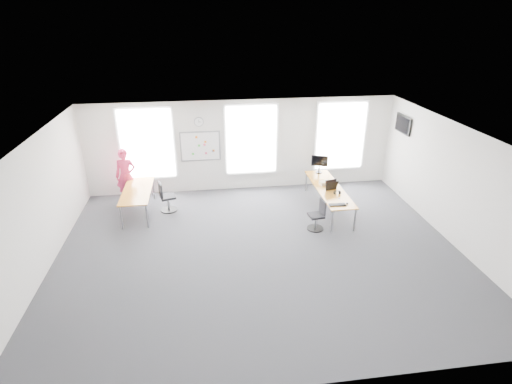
{
  "coord_description": "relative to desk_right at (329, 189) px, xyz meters",
  "views": [
    {
      "loc": [
        -1.26,
        -8.4,
        5.52
      ],
      "look_at": [
        0.07,
        1.2,
        1.1
      ],
      "focal_mm": 28.0,
      "sensor_mm": 36.0,
      "label": 1
    }
  ],
  "objects": [
    {
      "name": "whiteboard",
      "position": [
        -3.74,
        1.91,
        0.9
      ],
      "size": [
        1.2,
        0.03,
        0.9
      ],
      "primitive_type": "cube",
      "color": "white",
      "rests_on": "wall_back"
    },
    {
      "name": "desk_left",
      "position": [
        -5.64,
        0.53,
        0.02
      ],
      "size": [
        0.81,
        2.02,
        0.74
      ],
      "color": "#C28A30",
      "rests_on": "ground"
    },
    {
      "name": "window_left",
      "position": [
        -5.39,
        1.91,
        1.05
      ],
      "size": [
        1.6,
        0.06,
        2.2
      ],
      "primitive_type": "cube",
      "color": "silver",
      "rests_on": "wall_back"
    },
    {
      "name": "paper_stack",
      "position": [
        -0.06,
        0.27,
        0.09
      ],
      "size": [
        0.32,
        0.26,
        0.1
      ],
      "primitive_type": "cube",
      "rotation": [
        0.0,
        0.0,
        0.17
      ],
      "color": "beige",
      "rests_on": "desk_right"
    },
    {
      "name": "tv",
      "position": [
        2.56,
        0.94,
        1.65
      ],
      "size": [
        0.06,
        0.9,
        0.55
      ],
      "primitive_type": "cube",
      "color": "black",
      "rests_on": "wall_right"
    },
    {
      "name": "monitor",
      "position": [
        0.04,
        1.22,
        0.4
      ],
      "size": [
        0.51,
        0.23,
        0.59
      ],
      "rotation": [
        0.0,
        0.0,
        -0.33
      ],
      "color": "black",
      "rests_on": "desk_right"
    },
    {
      "name": "ceiling",
      "position": [
        -2.39,
        -2.06,
        2.35
      ],
      "size": [
        10.0,
        10.0,
        0.0
      ],
      "primitive_type": "plane",
      "rotation": [
        3.14,
        0.0,
        0.0
      ],
      "color": "white",
      "rests_on": "ground"
    },
    {
      "name": "wall_back",
      "position": [
        -2.39,
        1.94,
        0.85
      ],
      "size": [
        10.0,
        0.0,
        10.0
      ],
      "primitive_type": "plane",
      "rotation": [
        1.57,
        0.0,
        0.0
      ],
      "color": "white",
      "rests_on": "ground"
    },
    {
      "name": "desk_right",
      "position": [
        0.0,
        0.0,
        0.0
      ],
      "size": [
        0.77,
        2.87,
        0.7
      ],
      "color": "#C28A30",
      "rests_on": "ground"
    },
    {
      "name": "keyboard",
      "position": [
        -0.13,
        -1.15,
        0.06
      ],
      "size": [
        0.47,
        0.2,
        0.02
      ],
      "primitive_type": "cube",
      "rotation": [
        0.0,
        0.0,
        -0.08
      ],
      "color": "black",
      "rests_on": "desk_right"
    },
    {
      "name": "laptop_sleeve",
      "position": [
        0.02,
        -0.14,
        0.19
      ],
      "size": [
        0.38,
        0.28,
        0.3
      ],
      "rotation": [
        0.0,
        0.0,
        0.24
      ],
      "color": "black",
      "rests_on": "desk_right"
    },
    {
      "name": "wall_left",
      "position": [
        -7.39,
        -2.06,
        0.85
      ],
      "size": [
        0.0,
        10.0,
        10.0
      ],
      "primitive_type": "plane",
      "rotation": [
        1.57,
        0.0,
        1.57
      ],
      "color": "white",
      "rests_on": "ground"
    },
    {
      "name": "window_right",
      "position": [
        0.91,
        1.91,
        1.05
      ],
      "size": [
        1.6,
        0.06,
        2.2
      ],
      "primitive_type": "cube",
      "color": "silver",
      "rests_on": "wall_back"
    },
    {
      "name": "wall_front",
      "position": [
        -2.39,
        -6.06,
        0.85
      ],
      "size": [
        10.0,
        0.0,
        10.0
      ],
      "primitive_type": "plane",
      "rotation": [
        -1.57,
        0.0,
        0.0
      ],
      "color": "white",
      "rests_on": "ground"
    },
    {
      "name": "chair_right",
      "position": [
        -0.65,
        -1.13,
        -0.28
      ],
      "size": [
        0.46,
        0.46,
        0.86
      ],
      "rotation": [
        0.0,
        0.0,
        -1.45
      ],
      "color": "black",
      "rests_on": "ground"
    },
    {
      "name": "window_mid",
      "position": [
        -2.09,
        1.91,
        1.05
      ],
      "size": [
        1.6,
        0.06,
        2.2
      ],
      "primitive_type": "cube",
      "color": "silver",
      "rests_on": "wall_back"
    },
    {
      "name": "wall_right",
      "position": [
        2.61,
        -2.06,
        0.85
      ],
      "size": [
        0.0,
        10.0,
        10.0
      ],
      "primitive_type": "plane",
      "rotation": [
        1.57,
        0.0,
        -1.57
      ],
      "color": "white",
      "rests_on": "ground"
    },
    {
      "name": "chair_left",
      "position": [
        -4.84,
        0.56,
        -0.24
      ],
      "size": [
        0.52,
        0.52,
        0.93
      ],
      "rotation": [
        0.0,
        0.0,
        1.84
      ],
      "color": "black",
      "rests_on": "ground"
    },
    {
      "name": "lens_cap",
      "position": [
        0.06,
        -0.75,
        0.05
      ],
      "size": [
        0.07,
        0.07,
        0.01
      ],
      "primitive_type": "cylinder",
      "rotation": [
        0.0,
        0.0,
        0.34
      ],
      "color": "black",
      "rests_on": "desk_right"
    },
    {
      "name": "headphones",
      "position": [
        0.09,
        -0.46,
        0.1
      ],
      "size": [
        0.19,
        0.1,
        0.11
      ],
      "rotation": [
        0.0,
        0.0,
        -0.19
      ],
      "color": "black",
      "rests_on": "desk_right"
    },
    {
      "name": "person",
      "position": [
        -6.07,
        1.41,
        0.2
      ],
      "size": [
        0.63,
        0.42,
        1.71
      ],
      "primitive_type": "imported",
      "rotation": [
        0.0,
        0.0,
        0.02
      ],
      "color": "#C12B53",
      "rests_on": "ground"
    },
    {
      "name": "wall_clock",
      "position": [
        -3.74,
        1.91,
        1.7
      ],
      "size": [
        0.3,
        0.04,
        0.3
      ],
      "primitive_type": "cylinder",
      "rotation": [
        1.57,
        0.0,
        0.0
      ],
      "color": "gray",
      "rests_on": "wall_back"
    },
    {
      "name": "mouse",
      "position": [
        0.16,
        -1.11,
        0.06
      ],
      "size": [
        0.08,
        0.11,
        0.04
      ],
      "primitive_type": "ellipsoid",
      "rotation": [
        0.0,
        0.0,
        0.22
      ],
      "color": "black",
      "rests_on": "desk_right"
    },
    {
      "name": "floor",
      "position": [
        -2.39,
        -2.06,
        -0.65
      ],
      "size": [
        10.0,
        10.0,
        0.0
      ],
      "primitive_type": "plane",
      "color": "#2A2A2F",
      "rests_on": "ground"
    }
  ]
}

